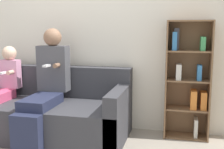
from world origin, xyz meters
name	(u,v)px	position (x,y,z in m)	size (l,w,h in m)	color
back_wall	(84,29)	(0.00, 1.03, 1.27)	(10.00, 0.06, 2.55)	silver
couch	(44,112)	(-0.37, 0.55, 0.28)	(2.04, 0.90, 0.80)	#38383D
adult_seated	(46,84)	(-0.28, 0.46, 0.65)	(0.37, 0.85, 1.29)	#232842
bookshelf	(188,79)	(1.32, 0.89, 0.69)	(0.51, 0.27, 1.37)	brown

